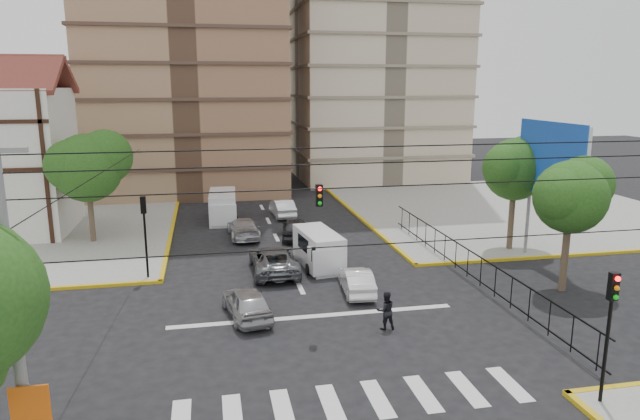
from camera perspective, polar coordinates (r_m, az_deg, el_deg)
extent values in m
plane|color=black|center=(25.11, -0.09, -11.63)|extent=(160.00, 160.00, 0.00)
cube|color=gray|center=(50.07, 18.19, 0.11)|extent=(26.00, 26.00, 0.15)
cube|color=silver|center=(19.91, 3.47, -18.53)|extent=(12.00, 2.40, 0.01)
cube|color=silver|center=(26.18, -0.61, -10.57)|extent=(13.00, 0.40, 0.01)
cylinder|color=slate|center=(33.57, 23.54, -2.56)|extent=(0.20, 0.20, 4.00)
cylinder|color=slate|center=(36.80, 20.03, -1.02)|extent=(0.20, 0.20, 4.00)
cube|color=silver|center=(34.46, 22.23, 4.71)|extent=(0.25, 6.00, 4.00)
cube|color=blue|center=(34.35, 21.96, 4.71)|extent=(0.08, 6.20, 4.20)
cylinder|color=#473828|center=(31.16, 23.33, -3.75)|extent=(0.36, 0.36, 4.20)
sphere|color=#214C15|center=(30.56, 23.77, 1.21)|extent=(3.60, 3.60, 3.60)
sphere|color=#214C15|center=(31.23, 24.90, 2.34)|extent=(2.88, 2.88, 2.88)
sphere|color=#214C15|center=(29.88, 22.99, 1.39)|extent=(2.70, 2.70, 2.70)
cylinder|color=#473828|center=(37.37, 18.60, -0.57)|extent=(0.36, 0.36, 4.48)
sphere|color=#214C15|center=(36.85, 18.91, 3.85)|extent=(3.80, 3.80, 3.80)
sphere|color=#214C15|center=(37.52, 20.00, 4.80)|extent=(3.04, 3.04, 3.04)
sphere|color=#214C15|center=(36.19, 18.12, 4.07)|extent=(2.85, 2.85, 2.85)
cylinder|color=#473828|center=(40.04, -21.93, -0.19)|extent=(0.36, 0.36, 4.20)
sphere|color=#214C15|center=(39.55, -22.27, 3.92)|extent=(4.40, 4.40, 4.40)
sphere|color=#214C15|center=(39.57, -20.70, 5.01)|extent=(3.52, 3.52, 3.52)
sphere|color=#214C15|center=(39.41, -23.63, 4.10)|extent=(3.30, 3.30, 3.30)
cylinder|color=black|center=(20.88, 26.66, -12.53)|extent=(0.12, 0.12, 3.50)
cube|color=black|center=(20.10, 27.27, -6.80)|extent=(0.28, 0.22, 0.90)
sphere|color=#FF0C0C|center=(20.01, 27.36, -5.99)|extent=(0.17, 0.17, 0.17)
cylinder|color=black|center=(31.58, -17.01, -3.43)|extent=(0.12, 0.12, 3.50)
cube|color=black|center=(31.07, -17.26, 0.48)|extent=(0.28, 0.22, 0.90)
sphere|color=#FF0C0C|center=(31.02, -17.30, 1.02)|extent=(0.17, 0.17, 0.17)
cube|color=black|center=(23.35, -0.09, 1.47)|extent=(0.28, 0.22, 0.90)
cylinder|color=black|center=(14.75, 6.76, -3.37)|extent=(18.00, 0.03, 0.03)
cylinder|color=slate|center=(15.28, -28.17, -10.60)|extent=(0.28, 0.28, 9.00)
cube|color=#E5590C|center=(15.81, -26.97, -17.34)|extent=(0.90, 0.06, 1.20)
cube|color=silver|center=(32.77, -0.15, -3.89)|extent=(2.34, 4.63, 2.04)
cube|color=silver|center=(31.15, 0.49, -5.03)|extent=(1.81, 1.28, 1.42)
cube|color=black|center=(30.71, 0.61, -4.33)|extent=(1.64, 0.32, 0.80)
cylinder|color=black|center=(31.50, -1.15, -5.93)|extent=(0.25, 0.62, 0.62)
cylinder|color=black|center=(31.83, 1.85, -5.74)|extent=(0.25, 0.62, 0.62)
cylinder|color=black|center=(34.17, -2.00, -4.45)|extent=(0.25, 0.62, 0.62)
cylinder|color=black|center=(34.47, 0.77, -4.30)|extent=(0.25, 0.62, 0.62)
cube|color=silver|center=(44.17, -9.69, 0.35)|extent=(2.16, 4.94, 2.23)
cube|color=silver|center=(42.31, -9.60, -0.38)|extent=(1.90, 1.25, 1.55)
cube|color=black|center=(41.86, -9.61, 0.23)|extent=(1.80, 0.18, 0.87)
cylinder|color=black|center=(42.81, -10.82, -1.14)|extent=(0.25, 0.68, 0.68)
cylinder|color=black|center=(42.86, -8.35, -1.04)|extent=(0.25, 0.68, 0.68)
cylinder|color=black|center=(45.84, -10.87, -0.25)|extent=(0.25, 0.68, 0.68)
cylinder|color=black|center=(45.88, -8.57, -0.15)|extent=(0.25, 0.68, 0.68)
imported|color=#A4A5A8|center=(26.04, -7.33, -9.16)|extent=(2.31, 4.32, 1.40)
imported|color=white|center=(28.80, 3.68, -7.06)|extent=(1.67, 3.96, 1.27)
imported|color=slate|center=(31.83, -4.64, -4.96)|extent=(2.46, 5.32, 1.48)
imported|color=#B4B3B8|center=(39.18, -7.67, -1.78)|extent=(2.13, 4.79, 1.37)
imported|color=#2A2A2C|center=(38.65, -2.52, -1.82)|extent=(2.37, 4.43, 1.43)
imported|color=white|center=(45.11, -3.79, 0.22)|extent=(1.75, 4.33, 1.40)
imported|color=black|center=(24.77, 6.58, -9.95)|extent=(0.83, 0.66, 1.68)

